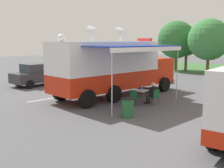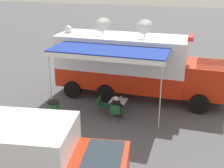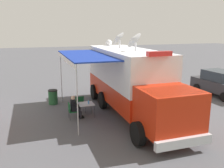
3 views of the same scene
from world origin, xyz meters
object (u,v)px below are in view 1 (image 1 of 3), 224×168
at_px(folding_table, 142,91).
at_px(car_behind_truck, 38,75).
at_px(folding_chair_beside_table, 135,96).
at_px(trash_bin, 128,108).
at_px(water_bottle, 142,88).
at_px(folding_chair_at_table, 155,96).
at_px(command_truck, 115,66).
at_px(seated_responder, 152,93).

xyz_separation_m(folding_table, car_behind_truck, (-9.86, -1.19, 0.21)).
relative_size(folding_table, folding_chair_beside_table, 0.92).
relative_size(folding_table, trash_bin, 0.88).
relative_size(water_bottle, folding_chair_at_table, 0.26).
bearing_deg(command_truck, trash_bin, -37.54).
bearing_deg(water_bottle, folding_chair_at_table, -0.77).
relative_size(seated_responder, trash_bin, 1.37).
relative_size(water_bottle, folding_chair_beside_table, 0.26).
height_order(folding_chair_at_table, seated_responder, seated_responder).
height_order(water_bottle, car_behind_truck, car_behind_truck).
xyz_separation_m(folding_chair_beside_table, car_behind_truck, (-10.02, -0.34, 0.37)).
bearing_deg(folding_chair_beside_table, folding_chair_at_table, 55.64).
relative_size(folding_chair_at_table, seated_responder, 0.70).
relative_size(command_truck, car_behind_truck, 2.21).
distance_m(command_truck, seated_responder, 3.34).
distance_m(seated_responder, car_behind_truck, 10.56).
height_order(command_truck, folding_chair_beside_table, command_truck).
distance_m(folding_chair_at_table, folding_chair_beside_table, 1.14).
height_order(folding_chair_beside_table, trash_bin, trash_bin).
xyz_separation_m(water_bottle, folding_chair_at_table, (0.92, -0.01, -0.32)).
bearing_deg(trash_bin, command_truck, 142.46).
relative_size(folding_chair_beside_table, car_behind_truck, 0.20).
bearing_deg(water_bottle, seated_responder, -1.06).
relative_size(command_truck, folding_chair_beside_table, 10.92).
xyz_separation_m(folding_chair_beside_table, seated_responder, (0.46, 0.94, 0.14)).
relative_size(water_bottle, car_behind_truck, 0.05).
bearing_deg(command_truck, car_behind_truck, -169.39).
height_order(water_bottle, seated_responder, seated_responder).
height_order(folding_table, folding_chair_at_table, folding_chair_at_table).
distance_m(folding_chair_at_table, seated_responder, 0.23).
distance_m(folding_table, car_behind_truck, 9.94).
bearing_deg(folding_chair_beside_table, folding_table, 100.26).
distance_m(folding_table, seated_responder, 0.62).
bearing_deg(trash_bin, seated_responder, 106.66).
distance_m(water_bottle, car_behind_truck, 9.83).
bearing_deg(car_behind_truck, folding_chair_at_table, 6.87).
bearing_deg(command_truck, folding_table, -4.56).
xyz_separation_m(command_truck, folding_table, (2.46, -0.20, -1.27)).
xyz_separation_m(seated_responder, car_behind_truck, (-10.48, -1.28, 0.23)).
bearing_deg(folding_table, folding_chair_beside_table, -79.74).
distance_m(folding_table, folding_chair_at_table, 0.82).
relative_size(seated_responder, car_behind_truck, 0.29).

